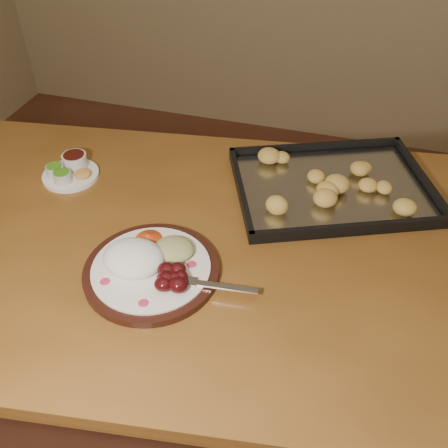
% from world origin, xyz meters
% --- Properties ---
extents(dining_table, '(1.61, 1.10, 0.75)m').
position_xyz_m(dining_table, '(-0.26, 0.17, 0.65)').
color(dining_table, brown).
rests_on(dining_table, ground).
extents(dinner_plate, '(0.38, 0.29, 0.07)m').
position_xyz_m(dinner_plate, '(-0.31, 0.05, 0.77)').
color(dinner_plate, black).
rests_on(dinner_plate, dining_table).
extents(condiment_saucer, '(0.15, 0.15, 0.05)m').
position_xyz_m(condiment_saucer, '(-0.65, 0.32, 0.77)').
color(condiment_saucer, white).
rests_on(condiment_saucer, dining_table).
extents(baking_tray, '(0.59, 0.52, 0.05)m').
position_xyz_m(baking_tray, '(0.03, 0.45, 0.77)').
color(baking_tray, black).
rests_on(baking_tray, dining_table).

